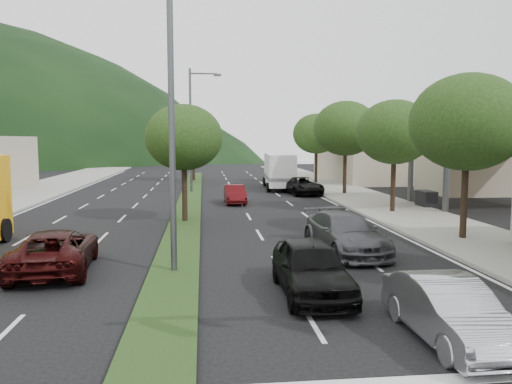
{
  "coord_description": "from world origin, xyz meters",
  "views": [
    {
      "loc": [
        0.96,
        -7.98,
        4.32
      ],
      "look_at": [
        3.31,
        14.04,
        1.99
      ],
      "focal_mm": 35.0,
      "sensor_mm": 36.0,
      "label": 1
    }
  ],
  "objects": [
    {
      "name": "sidewalk_right",
      "position": [
        12.5,
        25.0,
        0.07
      ],
      "size": [
        5.0,
        90.0,
        0.15
      ],
      "primitive_type": "cube",
      "color": "gray",
      "rests_on": "ground"
    },
    {
      "name": "median",
      "position": [
        0.0,
        28.0,
        0.06
      ],
      "size": [
        1.6,
        56.0,
        0.12
      ],
      "primitive_type": "cube",
      "color": "#213714",
      "rests_on": "ground"
    },
    {
      "name": "gas_canopy",
      "position": [
        19.0,
        22.0,
        4.65
      ],
      "size": [
        12.2,
        8.2,
        5.25
      ],
      "color": "silver",
      "rests_on": "ground"
    },
    {
      "name": "bldg_right_far",
      "position": [
        19.5,
        44.0,
        2.6
      ],
      "size": [
        10.0,
        16.0,
        5.2
      ],
      "primitive_type": "cube",
      "color": "#B1A48D",
      "rests_on": "ground"
    },
    {
      "name": "tree_r_b",
      "position": [
        12.0,
        12.0,
        5.04
      ],
      "size": [
        4.8,
        4.8,
        6.94
      ],
      "color": "black",
      "rests_on": "sidewalk_right"
    },
    {
      "name": "tree_r_c",
      "position": [
        12.0,
        20.0,
        4.75
      ],
      "size": [
        4.4,
        4.4,
        6.48
      ],
      "color": "black",
      "rests_on": "sidewalk_right"
    },
    {
      "name": "tree_r_d",
      "position": [
        12.0,
        30.0,
        5.18
      ],
      "size": [
        5.0,
        5.0,
        7.17
      ],
      "color": "black",
      "rests_on": "sidewalk_right"
    },
    {
      "name": "tree_r_e",
      "position": [
        12.0,
        40.0,
        4.89
      ],
      "size": [
        4.6,
        4.6,
        6.71
      ],
      "color": "black",
      "rests_on": "sidewalk_right"
    },
    {
      "name": "tree_med_near",
      "position": [
        0.0,
        18.0,
        4.43
      ],
      "size": [
        4.0,
        4.0,
        6.02
      ],
      "color": "black",
      "rests_on": "median"
    },
    {
      "name": "tree_med_far",
      "position": [
        0.0,
        44.0,
        5.01
      ],
      "size": [
        4.8,
        4.8,
        6.94
      ],
      "color": "black",
      "rests_on": "median"
    },
    {
      "name": "streetlight_near",
      "position": [
        0.21,
        8.0,
        5.58
      ],
      "size": [
        2.6,
        0.25,
        10.0
      ],
      "color": "#47494C",
      "rests_on": "ground"
    },
    {
      "name": "streetlight_mid",
      "position": [
        0.21,
        33.0,
        5.58
      ],
      "size": [
        2.6,
        0.25,
        10.0
      ],
      "color": "#47494C",
      "rests_on": "ground"
    },
    {
      "name": "sedan_silver",
      "position": [
        6.17,
        1.88,
        0.68
      ],
      "size": [
        1.51,
        4.14,
        1.36
      ],
      "primitive_type": "imported",
      "rotation": [
        0.0,
        0.0,
        0.02
      ],
      "color": "#A3A6AB",
      "rests_on": "ground"
    },
    {
      "name": "suv_maroon",
      "position": [
        -3.9,
        8.69,
        0.7
      ],
      "size": [
        2.8,
        5.25,
        1.4
      ],
      "primitive_type": "imported",
      "rotation": [
        0.0,
        0.0,
        3.24
      ],
      "color": "black",
      "rests_on": "ground"
    },
    {
      "name": "car_queue_a",
      "position": [
        3.94,
        5.37,
        0.77
      ],
      "size": [
        1.82,
        4.53,
        1.54
      ],
      "primitive_type": "imported",
      "rotation": [
        0.0,
        0.0,
        -0.0
      ],
      "color": "black",
      "rests_on": "ground"
    },
    {
      "name": "car_queue_b",
      "position": [
        6.36,
        10.37,
        0.76
      ],
      "size": [
        2.6,
        5.42,
        1.52
      ],
      "primitive_type": "imported",
      "rotation": [
        0.0,
        0.0,
        0.09
      ],
      "color": "#46454A",
      "rests_on": "ground"
    },
    {
      "name": "car_queue_c",
      "position": [
        3.11,
        25.65,
        0.62
      ],
      "size": [
        1.39,
        3.82,
        1.25
      ],
      "primitive_type": "imported",
      "rotation": [
        0.0,
        0.0,
        0.02
      ],
      "color": "#4F0D10",
      "rests_on": "ground"
    },
    {
      "name": "car_queue_d",
      "position": [
        8.8,
        30.65,
        0.69
      ],
      "size": [
        2.92,
        5.2,
        1.37
      ],
      "primitive_type": "imported",
      "rotation": [
        0.0,
        0.0,
        0.13
      ],
      "color": "black",
      "rests_on": "ground"
    },
    {
      "name": "motorhome",
      "position": [
        7.66,
        35.51,
        1.63
      ],
      "size": [
        3.01,
        8.14,
        3.07
      ],
      "rotation": [
        0.0,
        0.0,
        -0.07
      ],
      "color": "white",
      "rests_on": "ground"
    }
  ]
}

